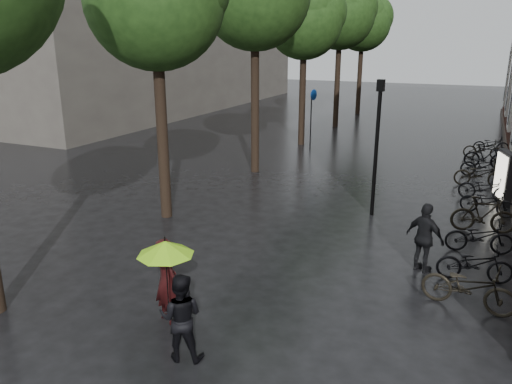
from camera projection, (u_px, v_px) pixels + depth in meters
The scene contains 10 objects.
bg_building at pixel (122, 14), 38.42m from camera, with size 16.00×30.00×14.00m, color #47423D.
street_trees at pixel (282, 9), 20.96m from camera, with size 4.33×34.03×8.91m.
person_burgundy at pixel (166, 280), 9.26m from camera, with size 0.61×0.40×1.67m, color black.
person_black at pixel (181, 317), 8.17m from camera, with size 0.74×0.58×1.52m, color black.
lime_umbrella at pixel (165, 248), 8.41m from camera, with size 0.99×0.99×1.46m.
pedestrian_walking at pixel (425, 238), 11.31m from camera, with size 0.95×0.40×1.63m, color black.
parked_bicycles at pixel (483, 188), 16.42m from camera, with size 2.11×16.71×1.02m.
ad_lightbox at pixel (504, 177), 16.10m from camera, with size 0.26×1.13×1.71m.
lamp_post at pixel (377, 135), 14.52m from camera, with size 0.21×0.21×4.05m.
cycle_sign at pixel (312, 109), 24.23m from camera, with size 0.15×0.52×2.84m.
Camera 1 is at (4.25, -4.83, 5.11)m, focal length 35.00 mm.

